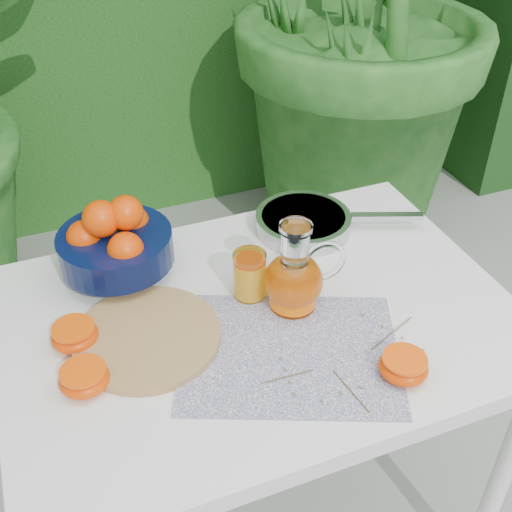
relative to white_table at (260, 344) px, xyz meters
name	(u,v)px	position (x,y,z in m)	size (l,w,h in m)	color
white_table	(260,344)	(0.00, 0.00, 0.00)	(1.00, 0.70, 0.75)	white
placemat	(290,352)	(0.01, -0.12, 0.08)	(0.40, 0.31, 0.00)	#0D114D
cutting_board	(147,337)	(-0.22, 0.01, 0.09)	(0.28, 0.28, 0.02)	#AC814E
fruit_bowl	(114,241)	(-0.23, 0.23, 0.17)	(0.28, 0.28, 0.19)	black
juice_pitcher	(295,278)	(0.07, 0.00, 0.15)	(0.17, 0.13, 0.19)	white
juice_tumbler	(250,276)	(0.00, 0.06, 0.13)	(0.08, 0.08, 0.10)	white
saute_pan	(305,222)	(0.20, 0.23, 0.10)	(0.40, 0.28, 0.04)	#A9AAAD
orange_halves	(186,359)	(-0.17, -0.08, 0.10)	(0.63, 0.39, 0.04)	#FD3202
thyme_sprigs	(347,364)	(0.09, -0.19, 0.09)	(0.34, 0.22, 0.01)	brown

